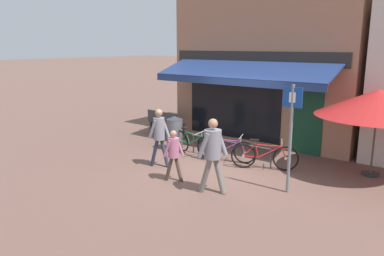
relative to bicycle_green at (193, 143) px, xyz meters
The scene contains 13 objects.
ground_plane 1.35m from the bicycle_green, 26.59° to the right, with size 160.00×160.00×0.00m, color brown.
shop_front 4.30m from the bicycle_green, 78.51° to the left, with size 6.38×4.44×4.87m.
bike_rack_rail 1.17m from the bicycle_green, 12.09° to the left, with size 2.71×0.04×0.57m.
bicycle_green is the anchor object (origin of this frame).
bicycle_purple 1.13m from the bicycle_green, ahead, with size 1.67×0.66×0.79m.
bicycle_red 2.31m from the bicycle_green, ahead, with size 1.64×0.83×0.82m.
pedestrian_adult 1.53m from the bicycle_green, 93.04° to the right, with size 0.54×0.50×1.61m.
pedestrian_child 2.26m from the bicycle_green, 64.78° to the right, with size 0.44×0.46×1.28m.
pedestrian_second_adult 3.05m from the bicycle_green, 44.20° to the right, with size 0.59×0.63×1.73m.
litter_bin 0.85m from the bicycle_green, behind, with size 0.51×0.51×1.09m.
parking_sign 3.78m from the bicycle_green, 16.26° to the right, with size 0.44×0.07×2.45m.
cafe_parasol 5.12m from the bicycle_green, 16.20° to the left, with size 3.00×3.00×2.22m.
park_bench 2.90m from the bicycle_green, 148.45° to the left, with size 1.64×0.64×0.87m.
Camera 1 is at (5.43, -8.08, 3.27)m, focal length 35.00 mm.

